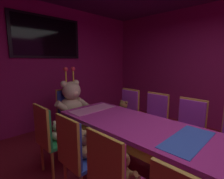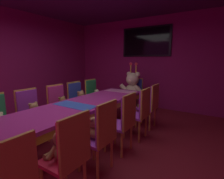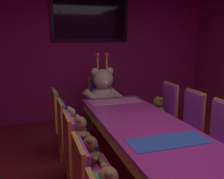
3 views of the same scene
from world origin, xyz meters
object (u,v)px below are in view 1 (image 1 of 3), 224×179
wall_tv (48,37)px  chair_right_5 (128,109)px  teddy_right_5 (123,110)px  throne_chair (68,108)px  teddy_left_5 (58,132)px  chair_left_5 (48,133)px  king_teddy_bear (72,101)px  teddy_left_3 (122,169)px  teddy_left_4 (86,146)px  banquet_table (187,147)px  chair_left_3 (111,175)px  chair_left_4 (75,151)px  chair_right_3 (190,125)px  chair_right_4 (155,115)px

wall_tv → chair_right_5: bearing=-63.2°
teddy_right_5 → throne_chair: (-0.68, 0.90, -0.00)m
teddy_left_5 → chair_left_5: bearing=-180.0°
chair_left_5 → teddy_right_5: size_ratio=2.87×
king_teddy_bear → teddy_left_5: bearing=-43.3°
teddy_left_3 → teddy_left_4: size_ratio=0.90×
teddy_left_3 → teddy_right_5: size_ratio=0.92×
banquet_table → throne_chair: 2.38m
teddy_left_4 → king_teddy_bear: 1.51m
banquet_table → chair_left_3: chair_left_3 is taller
wall_tv → teddy_right_5: bearing=-67.5°
chair_left_4 → teddy_left_4: size_ratio=2.82×
banquet_table → chair_right_5: size_ratio=3.73×
teddy_right_5 → king_teddy_bear: size_ratio=0.35×
teddy_left_4 → chair_right_3: bearing=-21.8°
throne_chair → banquet_table: bearing=-0.0°
teddy_left_4 → chair_right_4: (1.51, 0.01, -0.00)m
chair_left_4 → throne_chair: (0.81, 1.51, 0.00)m
chair_left_5 → chair_right_5: bearing=-0.4°
throne_chair → king_teddy_bear: bearing=-0.0°
chair_left_4 → king_teddy_bear: 1.58m
teddy_right_5 → chair_right_4: bearing=105.6°
king_teddy_bear → wall_tv: size_ratio=0.63×
chair_right_4 → wall_tv: bearing=-69.3°
chair_left_5 → chair_right_3: (1.64, -1.21, 0.00)m
teddy_left_5 → king_teddy_bear: king_teddy_bear is taller
teddy_left_4 → throne_chair: 1.65m
teddy_left_3 → wall_tv: bearing=76.6°
chair_right_3 → wall_tv: bearing=-73.9°
teddy_left_3 → chair_right_4: bearing=20.5°
chair_left_5 → chair_right_4: size_ratio=1.00×
chair_left_5 → throne_chair: bearing=47.4°
teddy_left_3 → chair_left_3: bearing=-180.0°
chair_left_4 → king_teddy_bear: size_ratio=1.01×
teddy_left_4 → king_teddy_bear: size_ratio=0.36×
teddy_left_4 → teddy_left_5: size_ratio=1.23×
chair_right_3 → throne_chair: (-0.82, 2.11, 0.00)m
teddy_left_3 → chair_left_5: bearing=97.5°
chair_left_5 → wall_tv: 2.33m
chair_right_3 → throne_chair: size_ratio=1.00×
chair_left_4 → banquet_table: bearing=-46.9°
chair_left_4 → chair_left_5: same height
chair_left_5 → banquet_table: bearing=-61.1°
teddy_left_3 → chair_right_5: size_ratio=0.32×
banquet_table → chair_right_4: size_ratio=3.73×
teddy_right_5 → king_teddy_bear: king_teddy_bear is taller
teddy_left_5 → teddy_right_5: 1.36m
chair_right_4 → chair_left_5: bearing=-20.1°
teddy_left_5 → chair_right_3: (1.50, -1.21, 0.02)m
chair_left_4 → chair_right_3: 1.73m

